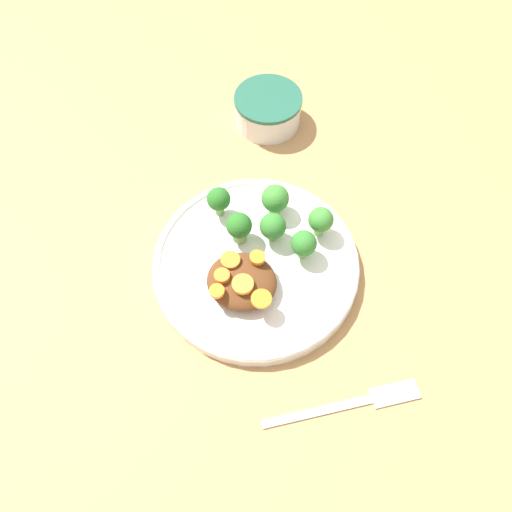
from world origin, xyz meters
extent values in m
plane|color=tan|center=(0.00, 0.00, 0.00)|extent=(4.00, 4.00, 0.00)
cylinder|color=white|center=(0.00, 0.00, 0.01)|extent=(0.28, 0.28, 0.02)
torus|color=white|center=(0.00, 0.00, 0.02)|extent=(0.28, 0.28, 0.01)
cylinder|color=silver|center=(-0.07, 0.27, 0.03)|extent=(0.10, 0.10, 0.05)
cylinder|color=#235B47|center=(-0.07, 0.27, 0.05)|extent=(0.11, 0.11, 0.01)
cylinder|color=white|center=(-0.07, 0.27, 0.04)|extent=(0.09, 0.09, 0.01)
ellipsoid|color=#5B3319|center=(-0.01, -0.04, 0.04)|extent=(0.09, 0.08, 0.03)
cylinder|color=#759E51|center=(-0.07, 0.06, 0.03)|extent=(0.01, 0.01, 0.02)
sphere|color=#286B23|center=(-0.07, 0.06, 0.05)|extent=(0.03, 0.03, 0.03)
cylinder|color=#759E51|center=(0.01, 0.04, 0.03)|extent=(0.01, 0.01, 0.02)
sphere|color=#337A2D|center=(0.01, 0.04, 0.05)|extent=(0.04, 0.04, 0.04)
cylinder|color=#7FA85B|center=(0.00, 0.09, 0.03)|extent=(0.02, 0.02, 0.02)
sphere|color=#3D8433|center=(0.00, 0.09, 0.05)|extent=(0.04, 0.04, 0.04)
cylinder|color=#759E51|center=(0.07, 0.07, 0.03)|extent=(0.01, 0.01, 0.02)
sphere|color=#3D8433|center=(0.07, 0.07, 0.05)|extent=(0.03, 0.03, 0.03)
cylinder|color=#759E51|center=(-0.03, 0.03, 0.03)|extent=(0.02, 0.02, 0.02)
sphere|color=#286B23|center=(-0.03, 0.03, 0.05)|extent=(0.04, 0.04, 0.04)
cylinder|color=#759E51|center=(0.06, 0.03, 0.03)|extent=(0.01, 0.01, 0.02)
sphere|color=#337A2D|center=(0.06, 0.03, 0.05)|extent=(0.03, 0.03, 0.03)
cylinder|color=orange|center=(0.00, -0.05, 0.05)|extent=(0.03, 0.03, 0.01)
cylinder|color=orange|center=(0.03, -0.07, 0.05)|extent=(0.03, 0.03, 0.00)
cylinder|color=orange|center=(-0.03, -0.05, 0.05)|extent=(0.02, 0.02, 0.01)
cylinder|color=orange|center=(-0.03, -0.03, 0.05)|extent=(0.03, 0.03, 0.00)
cylinder|color=orange|center=(-0.03, -0.07, 0.05)|extent=(0.02, 0.02, 0.01)
cylinder|color=orange|center=(0.01, -0.01, 0.05)|extent=(0.02, 0.02, 0.01)
cube|color=silver|center=(0.13, -0.16, 0.00)|extent=(0.12, 0.08, 0.01)
cube|color=silver|center=(0.21, -0.11, 0.00)|extent=(0.06, 0.05, 0.01)
camera|label=1|loc=(0.10, -0.31, 0.61)|focal=35.00mm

